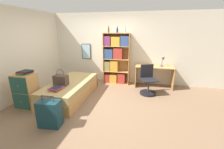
{
  "coord_description": "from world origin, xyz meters",
  "views": [
    {
      "loc": [
        1.37,
        -3.81,
        2.0
      ],
      "look_at": [
        0.46,
        0.21,
        0.75
      ],
      "focal_mm": 24.0,
      "sensor_mm": 36.0,
      "label": 1
    }
  ],
  "objects_px": {
    "bottle_green": "(109,30)",
    "desk_chair": "(148,85)",
    "bottle_clear": "(125,30)",
    "desk_lamp": "(163,59)",
    "book_stack_on_bed": "(57,88)",
    "desk": "(154,72)",
    "magazine_pile_on_dresser": "(25,72)",
    "bottle_brown": "(117,30)",
    "suitcase": "(50,114)",
    "bookcase": "(115,59)",
    "bed": "(71,90)",
    "handbag": "(61,80)",
    "dresser": "(26,91)"
  },
  "relations": [
    {
      "from": "desk",
      "to": "bottle_green",
      "type": "bearing_deg",
      "value": 175.88
    },
    {
      "from": "book_stack_on_bed",
      "to": "handbag",
      "type": "bearing_deg",
      "value": 101.17
    },
    {
      "from": "book_stack_on_bed",
      "to": "bottle_brown",
      "type": "height_order",
      "value": "bottle_brown"
    },
    {
      "from": "book_stack_on_bed",
      "to": "bottle_brown",
      "type": "distance_m",
      "value": 2.92
    },
    {
      "from": "handbag",
      "to": "desk_chair",
      "type": "bearing_deg",
      "value": 24.93
    },
    {
      "from": "desk_lamp",
      "to": "desk_chair",
      "type": "height_order",
      "value": "desk_lamp"
    },
    {
      "from": "handbag",
      "to": "dresser",
      "type": "relative_size",
      "value": 0.51
    },
    {
      "from": "bed",
      "to": "book_stack_on_bed",
      "type": "distance_m",
      "value": 0.71
    },
    {
      "from": "suitcase",
      "to": "desk",
      "type": "bearing_deg",
      "value": 52.12
    },
    {
      "from": "dresser",
      "to": "desk_lamp",
      "type": "height_order",
      "value": "desk_lamp"
    },
    {
      "from": "bottle_brown",
      "to": "desk_chair",
      "type": "bearing_deg",
      "value": -35.13
    },
    {
      "from": "desk_lamp",
      "to": "desk_chair",
      "type": "xyz_separation_m",
      "value": [
        -0.47,
        -0.69,
        -0.71
      ]
    },
    {
      "from": "bottle_clear",
      "to": "desk_chair",
      "type": "height_order",
      "value": "bottle_clear"
    },
    {
      "from": "bed",
      "to": "magazine_pile_on_dresser",
      "type": "xyz_separation_m",
      "value": [
        -0.79,
        -0.78,
        0.71
      ]
    },
    {
      "from": "dresser",
      "to": "bottle_brown",
      "type": "xyz_separation_m",
      "value": [
        1.95,
        2.43,
        1.51
      ]
    },
    {
      "from": "magazine_pile_on_dresser",
      "to": "bottle_green",
      "type": "xyz_separation_m",
      "value": [
        1.6,
        2.37,
        1.02
      ]
    },
    {
      "from": "bottle_green",
      "to": "desk_chair",
      "type": "height_order",
      "value": "bottle_green"
    },
    {
      "from": "bottle_green",
      "to": "desk_lamp",
      "type": "xyz_separation_m",
      "value": [
        1.95,
        -0.09,
        -0.97
      ]
    },
    {
      "from": "dresser",
      "to": "bottle_brown",
      "type": "distance_m",
      "value": 3.46
    },
    {
      "from": "bed",
      "to": "bookcase",
      "type": "xyz_separation_m",
      "value": [
        1.04,
        1.57,
        0.69
      ]
    },
    {
      "from": "bookcase",
      "to": "book_stack_on_bed",
      "type": "bearing_deg",
      "value": -115.97
    },
    {
      "from": "bed",
      "to": "desk",
      "type": "relative_size",
      "value": 1.61
    },
    {
      "from": "handbag",
      "to": "bottle_clear",
      "type": "xyz_separation_m",
      "value": [
        1.5,
        1.92,
        1.31
      ]
    },
    {
      "from": "suitcase",
      "to": "desk_chair",
      "type": "bearing_deg",
      "value": 47.36
    },
    {
      "from": "desk_chair",
      "to": "bottle_green",
      "type": "bearing_deg",
      "value": 152.08
    },
    {
      "from": "bottle_clear",
      "to": "desk",
      "type": "xyz_separation_m",
      "value": [
        1.09,
        -0.15,
        -1.42
      ]
    },
    {
      "from": "handbag",
      "to": "bookcase",
      "type": "bearing_deg",
      "value": 58.58
    },
    {
      "from": "bed",
      "to": "desk",
      "type": "bearing_deg",
      "value": 30.53
    },
    {
      "from": "book_stack_on_bed",
      "to": "desk_chair",
      "type": "height_order",
      "value": "desk_chair"
    },
    {
      "from": "suitcase",
      "to": "desk_chair",
      "type": "height_order",
      "value": "desk_chair"
    },
    {
      "from": "suitcase",
      "to": "bookcase",
      "type": "xyz_separation_m",
      "value": [
        0.79,
        2.97,
        0.65
      ]
    },
    {
      "from": "book_stack_on_bed",
      "to": "bottle_green",
      "type": "height_order",
      "value": "bottle_green"
    },
    {
      "from": "handbag",
      "to": "suitcase",
      "type": "xyz_separation_m",
      "value": [
        0.35,
        -1.1,
        -0.36
      ]
    },
    {
      "from": "suitcase",
      "to": "bookcase",
      "type": "bearing_deg",
      "value": 75.05
    },
    {
      "from": "dresser",
      "to": "bookcase",
      "type": "xyz_separation_m",
      "value": [
        1.88,
        2.37,
        0.48
      ]
    },
    {
      "from": "bottle_brown",
      "to": "desk",
      "type": "bearing_deg",
      "value": -6.67
    },
    {
      "from": "handbag",
      "to": "book_stack_on_bed",
      "type": "xyz_separation_m",
      "value": [
        0.07,
        -0.34,
        -0.11
      ]
    },
    {
      "from": "bottle_brown",
      "to": "bottle_green",
      "type": "bearing_deg",
      "value": -172.72
    },
    {
      "from": "suitcase",
      "to": "bottle_brown",
      "type": "xyz_separation_m",
      "value": [
        0.86,
        3.03,
        1.67
      ]
    },
    {
      "from": "desk",
      "to": "desk_chair",
      "type": "distance_m",
      "value": 0.74
    },
    {
      "from": "dresser",
      "to": "bottle_clear",
      "type": "relative_size",
      "value": 4.37
    },
    {
      "from": "dresser",
      "to": "desk_lamp",
      "type": "relative_size",
      "value": 2.5
    },
    {
      "from": "bottle_clear",
      "to": "desk_lamp",
      "type": "height_order",
      "value": "bottle_clear"
    },
    {
      "from": "book_stack_on_bed",
      "to": "dresser",
      "type": "relative_size",
      "value": 0.41
    },
    {
      "from": "suitcase",
      "to": "magazine_pile_on_dresser",
      "type": "distance_m",
      "value": 1.39
    },
    {
      "from": "bed",
      "to": "handbag",
      "type": "bearing_deg",
      "value": -108.65
    },
    {
      "from": "bottle_brown",
      "to": "bookcase",
      "type": "bearing_deg",
      "value": -140.94
    },
    {
      "from": "bookcase",
      "to": "desk_chair",
      "type": "xyz_separation_m",
      "value": [
        1.24,
        -0.77,
        -0.64
      ]
    },
    {
      "from": "handbag",
      "to": "bottle_green",
      "type": "distance_m",
      "value": 2.48
    },
    {
      "from": "book_stack_on_bed",
      "to": "desk",
      "type": "xyz_separation_m",
      "value": [
        2.52,
        2.11,
        0.01
      ]
    }
  ]
}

